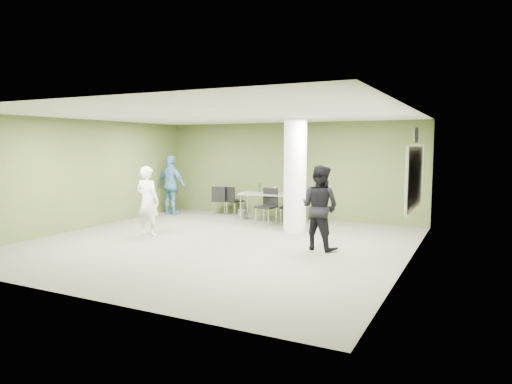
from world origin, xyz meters
The scene contains 17 objects.
floor centered at (0.00, 0.00, 0.00)m, with size 8.00×8.00×0.00m, color #4F4D3E.
ceiling centered at (0.00, 0.00, 2.80)m, with size 8.00×8.00×0.00m, color white.
wall_back centered at (0.00, 4.00, 1.40)m, with size 8.00×0.02×2.80m, color #4B5A2A.
wall_left centered at (-4.00, 0.00, 1.40)m, with size 0.02×8.00×2.80m, color #4B5A2A.
wall_right_cream centered at (4.00, 0.00, 1.40)m, with size 0.02×8.00×2.80m, color beige.
column centered at (1.00, 2.00, 1.40)m, with size 0.56×0.56×2.80m, color silver.
whiteboard centered at (3.92, 1.20, 1.50)m, with size 0.05×2.30×1.30m.
wall_clock centered at (3.92, 1.20, 2.35)m, with size 0.06×0.32×0.32m.
folding_table centered at (-0.19, 3.05, 0.75)m, with size 1.76×0.96×1.05m.
wastebasket centered at (-1.05, 3.03, 0.14)m, with size 0.24×0.24×0.27m, color #4C4C4C.
chair_back_left centered at (-2.07, 3.46, 0.52)m, with size 0.55×0.55×0.89m.
chair_back_right centered at (-1.66, 3.57, 0.51)m, with size 0.56×0.56×0.88m.
chair_table_left centered at (-0.05, 2.66, 0.57)m, with size 0.54×0.54×0.97m.
chair_table_right centered at (0.36, 3.21, 0.50)m, with size 0.47×0.47×0.86m.
woman_white centered at (-1.93, -0.06, 0.83)m, with size 0.60×0.40×1.65m, color white.
man_black centered at (2.18, 0.39, 0.87)m, with size 0.85×0.66×1.75m, color black.
man_blue centered at (-3.40, 2.83, 0.92)m, with size 1.07×0.45×1.83m, color teal.
Camera 1 is at (5.14, -8.51, 2.17)m, focal length 32.00 mm.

